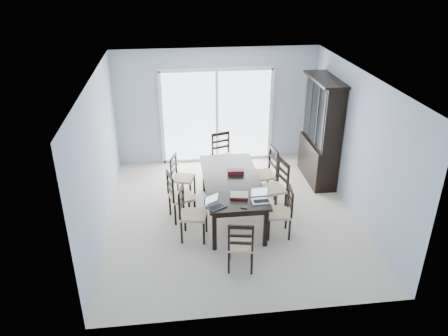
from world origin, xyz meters
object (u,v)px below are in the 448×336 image
Objects in this scene: china_hutch at (321,132)px; laptop_dark at (216,205)px; chair_left_mid at (176,191)px; chair_left_near at (188,208)px; dining_table at (232,183)px; game_box at (236,172)px; hot_tub at (191,122)px; cell_phone at (244,208)px; chair_end_far at (223,150)px; chair_right_far at (267,168)px; chair_end_near at (241,241)px; laptop_silver at (261,199)px; chair_left_far at (179,172)px; chair_right_near at (284,207)px; chair_right_mid at (277,181)px.

laptop_dark is (-2.40, -2.17, -0.27)m from china_hutch.
chair_left_near is at bearing 1.90° from chair_left_mid.
game_box is at bearing 65.85° from dining_table.
cell_phone is at bearing -82.88° from hot_tub.
laptop_dark is at bearing 62.72° from chair_end_far.
game_box is (-0.69, -0.41, 0.16)m from chair_right_far.
chair_end_near reaches higher than laptop_dark.
chair_end_far is 3.20× the size of laptop_dark.
laptop_dark is 0.75m from laptop_silver.
chair_left_far is 0.47× the size of hot_tub.
dining_table is 1.01m from cell_phone.
laptop_silver is at bearing 68.94° from chair_end_near.
chair_left_near reaches higher than laptop_silver.
chair_left_far is at bearing 75.68° from laptop_dark.
chair_end_far is at bearing 22.79° from chair_right_near.
dining_table is 1.65m from chair_end_far.
chair_end_near is 1.82m from game_box.
chair_end_near is at bearing -93.07° from dining_table.
chair_end_near is 0.91× the size of chair_end_far.
chair_end_far is (-0.76, 1.02, -0.04)m from chair_right_far.
chair_left_mid is 0.91× the size of chair_right_mid.
hot_tub reaches higher than dining_table.
hot_tub is (-2.55, 2.44, -0.56)m from china_hutch.
chair_left_far is at bearing 138.92° from dining_table.
china_hutch is 6.28× the size of laptop_dark.
china_hutch is 6.97× the size of laptop_silver.
chair_left_far is 1.73m from chair_right_far.
chair_right_near reaches higher than laptop_dark.
chair_left_far reaches higher than dining_table.
china_hutch reaches higher than chair_left_far.
chair_left_near is at bearing 51.19° from chair_end_far.
china_hutch is 1.73m from chair_right_mid.
chair_right_far is 11.04× the size of cell_phone.
chair_left_near is at bearing -146.85° from china_hutch.
chair_right_near reaches higher than laptop_silver.
chair_left_mid reaches higher than game_box.
chair_right_far reaches higher than hot_tub.
chair_left_mid is at bearing 163.22° from cell_phone.
laptop_silver is 0.14× the size of hot_tub.
hot_tub reaches higher than chair_end_near.
chair_right_far is 1.79m from cell_phone.
game_box is (0.48, 1.15, -0.01)m from laptop_dark.
chair_left_near is at bearing -143.47° from dining_table.
chair_left_mid is 0.96× the size of chair_end_far.
laptop_silver is at bearing -25.12° from laptop_dark.
chair_right_far reaches higher than chair_left_far.
chair_left_mid is (-1.00, 0.00, -0.10)m from dining_table.
cell_phone is at bearing 45.55° from chair_left_far.
hot_tub reaches higher than cell_phone.
game_box reaches higher than dining_table.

